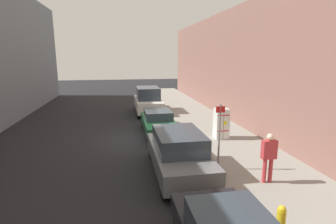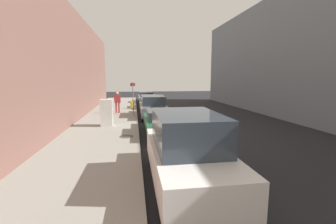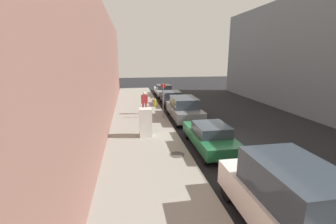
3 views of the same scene
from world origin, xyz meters
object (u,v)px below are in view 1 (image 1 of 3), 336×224
Objects in this scene: street_sign_post at (219,134)px; parked_suv_gray at (179,152)px; discarded_refrigerator at (221,124)px; fire_hydrant at (281,219)px; parked_van_white at (148,100)px; pedestrian_walking_far at (269,154)px; parked_sedan_green at (158,122)px.

parked_suv_gray is (1.55, -0.25, -0.76)m from street_sign_post.
discarded_refrigerator is 2.25× the size of fire_hydrant.
discarded_refrigerator is 8.65m from parked_van_white.
fire_hydrant is at bearing 92.52° from street_sign_post.
street_sign_post reaches higher than discarded_refrigerator.
pedestrian_walking_far is at bearing 86.73° from discarded_refrigerator.
pedestrian_walking_far is 0.40× the size of parked_sedan_green.
parked_van_white is at bearing -90.00° from parked_sedan_green.
street_sign_post is at bearing 97.45° from parked_van_white.
parked_suv_gray is at bearing -67.57° from fire_hydrant.
parked_sedan_green is (2.86, -7.22, -0.51)m from pedestrian_walking_far.
pedestrian_walking_far is 7.78m from parked_sedan_green.
parked_van_white is at bearing -82.55° from street_sign_post.
fire_hydrant is at bearing 96.23° from parked_van_white.
fire_hydrant is at bearing 100.00° from parked_sedan_green.
discarded_refrigerator is at bearing -100.50° from fire_hydrant.
street_sign_post is at bearing 104.83° from parked_sedan_green.
street_sign_post is 1.74m from parked_suv_gray.
street_sign_post is 0.59× the size of parked_sedan_green.
pedestrian_walking_far is at bearing 134.02° from street_sign_post.
parked_suv_gray is at bearing -9.32° from street_sign_post.
pedestrian_walking_far is at bearing 102.22° from parked_van_white.
parked_sedan_green is at bearing -114.14° from pedestrian_walking_far.
discarded_refrigerator is at bearing -131.53° from parked_suv_gray.
discarded_refrigerator is at bearing -139.05° from pedestrian_walking_far.
parked_suv_gray is (3.16, 3.57, -0.11)m from discarded_refrigerator.
parked_van_white reaches higher than parked_sedan_green.
parked_van_white reaches higher than parked_suv_gray.
parked_sedan_green is (3.16, -2.04, -0.28)m from discarded_refrigerator.
pedestrian_walking_far is 0.38× the size of parked_suv_gray.
fire_hydrant is 0.16× the size of parked_suv_gray.
fire_hydrant is (-0.17, 3.93, -1.09)m from street_sign_post.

